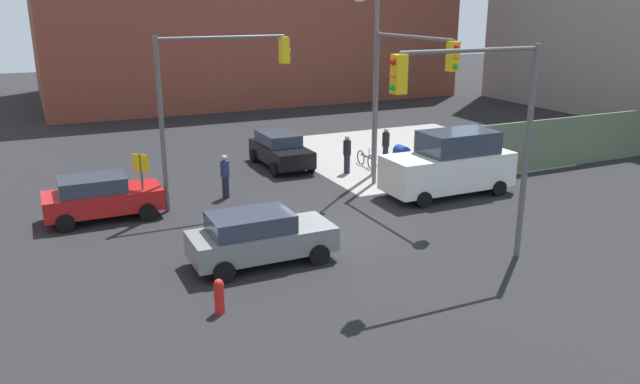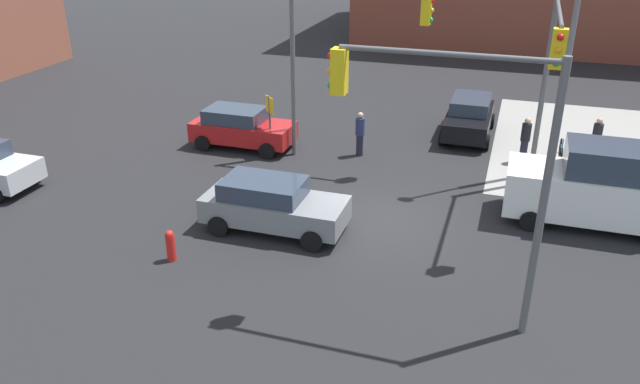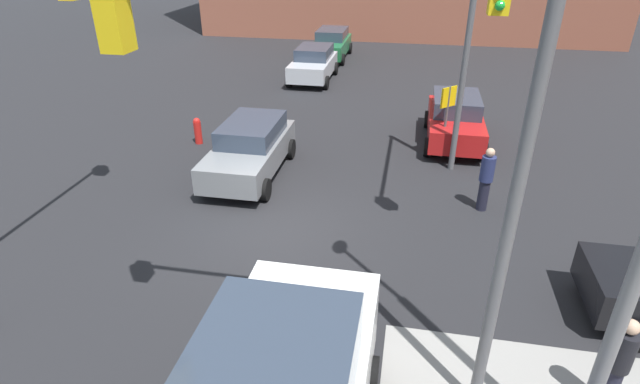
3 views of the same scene
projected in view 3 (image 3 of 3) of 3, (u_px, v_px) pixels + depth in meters
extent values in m
plane|color=black|center=(276.00, 228.00, 12.67)|extent=(120.00, 120.00, 0.00)
cylinder|color=#59595B|center=(464.00, 66.00, 14.31)|extent=(0.18, 0.18, 6.50)
sphere|color=green|center=(500.00, 6.00, 8.87)|extent=(0.18, 0.18, 0.18)
cylinder|color=#59595B|center=(509.00, 231.00, 6.50)|extent=(0.18, 0.18, 6.50)
cube|color=yellow|center=(112.00, 10.00, 6.13)|extent=(0.36, 0.32, 1.00)
sphere|color=orange|center=(99.00, 10.00, 6.16)|extent=(0.18, 0.18, 0.18)
sphere|color=green|center=(104.00, 37.00, 6.31)|extent=(0.18, 0.18, 0.18)
cylinder|color=#4C4C4C|center=(445.00, 123.00, 16.10)|extent=(0.08, 0.08, 2.40)
cube|color=yellow|center=(449.00, 97.00, 15.70)|extent=(0.48, 0.48, 0.64)
cylinder|color=red|center=(198.00, 133.00, 17.53)|extent=(0.26, 0.26, 0.80)
sphere|color=red|center=(197.00, 121.00, 17.33)|extent=(0.24, 0.24, 0.24)
cube|color=#1E6638|center=(331.00, 46.00, 28.96)|extent=(4.41, 1.80, 0.75)
cube|color=#2D3847|center=(332.00, 34.00, 28.96)|extent=(2.47, 1.58, 0.55)
cylinder|color=black|center=(342.00, 59.00, 27.69)|extent=(0.64, 0.22, 0.64)
cylinder|color=black|center=(311.00, 58.00, 27.98)|extent=(0.64, 0.22, 0.64)
cylinder|color=black|center=(350.00, 48.00, 30.29)|extent=(0.64, 0.22, 0.64)
cylinder|color=black|center=(321.00, 47.00, 30.59)|extent=(0.64, 0.22, 0.64)
cylinder|color=black|center=(635.00, 335.00, 8.90)|extent=(0.22, 0.64, 0.64)
cylinder|color=black|center=(604.00, 274.00, 10.46)|extent=(0.22, 0.64, 0.64)
cube|color=#B21919|center=(455.00, 124.00, 17.45)|extent=(4.12, 1.80, 0.75)
cube|color=#2D3847|center=(457.00, 103.00, 17.44)|extent=(2.31, 1.58, 0.55)
cylinder|color=black|center=(483.00, 151.00, 16.26)|extent=(0.64, 0.22, 0.64)
cylinder|color=black|center=(427.00, 147.00, 16.56)|extent=(0.64, 0.22, 0.64)
cylinder|color=black|center=(476.00, 122.00, 18.69)|extent=(0.64, 0.22, 0.64)
cylinder|color=black|center=(427.00, 119.00, 18.99)|extent=(0.64, 0.22, 0.64)
cube|color=slate|center=(250.00, 154.00, 15.12)|extent=(4.36, 1.80, 0.75)
cube|color=#2D3847|center=(252.00, 130.00, 15.12)|extent=(2.44, 1.58, 0.55)
cylinder|color=black|center=(265.00, 190.00, 13.86)|extent=(0.64, 0.22, 0.64)
cylinder|color=black|center=(204.00, 184.00, 14.16)|extent=(0.64, 0.22, 0.64)
cylinder|color=black|center=(290.00, 149.00, 16.44)|extent=(0.64, 0.22, 0.64)
cylinder|color=black|center=(238.00, 145.00, 16.74)|extent=(0.64, 0.22, 0.64)
cube|color=#B7BABF|center=(313.00, 67.00, 24.69)|extent=(4.03, 1.80, 0.75)
cube|color=#2D3847|center=(314.00, 52.00, 24.66)|extent=(2.26, 1.58, 0.55)
cylinder|color=black|center=(326.00, 83.00, 23.52)|extent=(0.64, 0.22, 0.64)
cylinder|color=black|center=(289.00, 81.00, 23.82)|extent=(0.64, 0.22, 0.64)
cylinder|color=black|center=(335.00, 68.00, 25.90)|extent=(0.64, 0.22, 0.64)
cylinder|color=black|center=(302.00, 67.00, 26.20)|extent=(0.64, 0.22, 0.64)
cylinder|color=black|center=(247.00, 357.00, 8.43)|extent=(0.64, 0.22, 0.64)
cylinder|color=black|center=(371.00, 376.00, 8.09)|extent=(0.64, 0.22, 0.64)
cylinder|color=navy|center=(488.00, 169.00, 12.98)|extent=(0.36, 0.36, 0.69)
sphere|color=tan|center=(490.00, 152.00, 12.77)|extent=(0.23, 0.23, 0.23)
cylinder|color=#1E1E2D|center=(483.00, 195.00, 13.34)|extent=(0.28, 0.28, 0.87)
cylinder|color=black|center=(622.00, 351.00, 7.38)|extent=(0.36, 0.36, 0.69)
sphere|color=tan|center=(632.00, 327.00, 7.16)|extent=(0.23, 0.23, 0.23)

